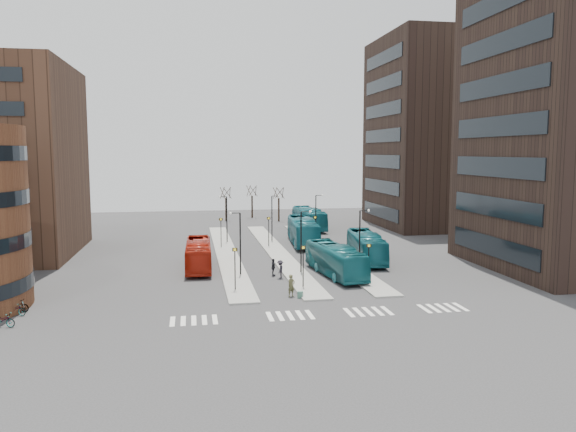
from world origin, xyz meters
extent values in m
plane|color=#2D2D2F|center=(0.00, 0.00, 0.00)|extent=(160.00, 160.00, 0.00)
cube|color=gray|center=(-4.00, 30.00, 0.07)|extent=(2.50, 45.00, 0.15)
cube|color=gray|center=(2.00, 30.00, 0.07)|extent=(2.50, 45.00, 0.15)
cube|color=gray|center=(8.00, 30.00, 0.07)|extent=(2.50, 45.00, 0.15)
cube|color=navy|center=(0.70, 8.75, 0.28)|extent=(0.53, 0.48, 0.55)
imported|color=#A11B0C|center=(-7.38, 21.99, 1.48)|extent=(2.69, 10.66, 2.96)
imported|color=#145B64|center=(5.73, 16.57, 1.52)|extent=(3.81, 11.16, 3.05)
imported|color=#166271|center=(6.27, 35.22, 1.74)|extent=(3.95, 12.72, 3.49)
imported|color=#145C68|center=(10.95, 23.09, 1.58)|extent=(4.04, 11.57, 3.15)
imported|color=#16616F|center=(10.05, 49.21, 1.67)|extent=(3.26, 12.07, 3.34)
imported|color=#47462A|center=(0.06, 9.31, 0.93)|extent=(0.81, 0.71, 1.87)
imported|color=black|center=(-7.30, 17.80, 0.86)|extent=(0.96, 0.82, 1.73)
imported|color=black|center=(-0.27, 17.38, 0.84)|extent=(0.60, 1.05, 1.68)
imported|color=black|center=(0.23, 16.23, 0.87)|extent=(0.95, 1.27, 1.74)
imported|color=gray|center=(-21.00, 4.72, 0.49)|extent=(1.98, 1.18, 0.98)
imported|color=gray|center=(-21.00, 8.42, 0.51)|extent=(1.77, 1.01, 1.02)
imported|color=gray|center=(-21.00, 7.54, 0.48)|extent=(1.93, 1.27, 0.96)
cube|color=silver|center=(-9.50, 4.00, 0.01)|extent=(0.35, 2.40, 0.01)
cube|color=silver|center=(-8.75, 4.00, 0.01)|extent=(0.35, 2.40, 0.01)
cube|color=silver|center=(-8.00, 4.00, 0.01)|extent=(0.35, 2.40, 0.01)
cube|color=silver|center=(-7.25, 4.00, 0.01)|extent=(0.35, 2.40, 0.01)
cube|color=silver|center=(-6.50, 4.00, 0.01)|extent=(0.35, 2.40, 0.01)
cube|color=silver|center=(-2.50, 4.00, 0.01)|extent=(0.35, 2.40, 0.01)
cube|color=silver|center=(-1.75, 4.00, 0.01)|extent=(0.35, 2.40, 0.01)
cube|color=silver|center=(-1.00, 4.00, 0.01)|extent=(0.35, 2.40, 0.01)
cube|color=silver|center=(-0.25, 4.00, 0.01)|extent=(0.35, 2.40, 0.01)
cube|color=silver|center=(0.50, 4.00, 0.01)|extent=(0.35, 2.40, 0.01)
cube|color=silver|center=(3.50, 4.00, 0.01)|extent=(0.35, 2.40, 0.01)
cube|color=silver|center=(4.25, 4.00, 0.01)|extent=(0.35, 2.40, 0.01)
cube|color=silver|center=(5.00, 4.00, 0.01)|extent=(0.35, 2.40, 0.01)
cube|color=silver|center=(5.75, 4.00, 0.01)|extent=(0.35, 2.40, 0.01)
cube|color=silver|center=(6.50, 4.00, 0.01)|extent=(0.35, 2.40, 0.01)
cube|color=silver|center=(9.50, 4.00, 0.01)|extent=(0.35, 2.40, 0.01)
cube|color=silver|center=(10.25, 4.00, 0.01)|extent=(0.35, 2.40, 0.01)
cube|color=silver|center=(11.00, 4.00, 0.01)|extent=(0.35, 2.40, 0.01)
cube|color=silver|center=(11.75, 4.00, 0.01)|extent=(0.35, 2.40, 0.01)
cube|color=silver|center=(12.50, 4.00, 0.01)|extent=(0.35, 2.40, 0.01)
cube|color=black|center=(21.94, 16.00, 2.50)|extent=(0.12, 16.00, 2.00)
cube|color=black|center=(21.94, 16.00, 6.50)|extent=(0.12, 16.00, 2.00)
cube|color=black|center=(21.94, 16.00, 10.50)|extent=(0.12, 16.00, 2.00)
cube|color=black|center=(21.94, 16.00, 14.50)|extent=(0.12, 16.00, 2.00)
cube|color=black|center=(21.94, 16.00, 18.50)|extent=(0.12, 16.00, 2.00)
cube|color=black|center=(21.94, 16.00, 22.50)|extent=(0.12, 16.00, 2.00)
cube|color=black|center=(21.94, 16.00, 26.50)|extent=(0.12, 16.00, 2.00)
cube|color=black|center=(32.00, 50.00, 15.00)|extent=(20.00, 20.00, 30.00)
cube|color=black|center=(21.94, 50.00, 2.50)|extent=(0.12, 16.00, 2.00)
cube|color=black|center=(21.94, 50.00, 6.50)|extent=(0.12, 16.00, 2.00)
cube|color=black|center=(21.94, 50.00, 10.50)|extent=(0.12, 16.00, 2.00)
cube|color=black|center=(21.94, 50.00, 14.50)|extent=(0.12, 16.00, 2.00)
cube|color=black|center=(21.94, 50.00, 18.50)|extent=(0.12, 16.00, 2.00)
cube|color=black|center=(21.94, 50.00, 22.50)|extent=(0.12, 16.00, 2.00)
cube|color=black|center=(21.94, 50.00, 26.50)|extent=(0.12, 16.00, 2.00)
cylinder|color=black|center=(-4.40, 12.00, 1.90)|extent=(0.10, 0.10, 3.50)
cube|color=black|center=(-4.40, 12.00, 3.65)|extent=(0.45, 0.10, 0.30)
cube|color=yellow|center=(-4.40, 11.94, 3.65)|extent=(0.20, 0.02, 0.20)
cylinder|color=black|center=(-4.40, 34.00, 1.90)|extent=(0.10, 0.10, 3.50)
cube|color=black|center=(-4.40, 34.00, 3.65)|extent=(0.45, 0.10, 0.30)
cube|color=yellow|center=(-4.40, 33.94, 3.65)|extent=(0.20, 0.02, 0.20)
cylinder|color=black|center=(1.60, 12.00, 1.90)|extent=(0.10, 0.10, 3.50)
cube|color=black|center=(1.60, 12.00, 3.65)|extent=(0.45, 0.10, 0.30)
cube|color=yellow|center=(1.60, 11.94, 3.65)|extent=(0.20, 0.02, 0.20)
cylinder|color=black|center=(1.60, 34.00, 1.90)|extent=(0.10, 0.10, 3.50)
cube|color=black|center=(1.60, 34.00, 3.65)|extent=(0.45, 0.10, 0.30)
cube|color=yellow|center=(1.60, 33.94, 3.65)|extent=(0.20, 0.02, 0.20)
cylinder|color=black|center=(7.60, 12.00, 1.90)|extent=(0.10, 0.10, 3.50)
cube|color=black|center=(7.60, 12.00, 3.65)|extent=(0.45, 0.10, 0.30)
cube|color=yellow|center=(7.60, 11.94, 3.65)|extent=(0.20, 0.02, 0.20)
cylinder|color=black|center=(7.60, 34.00, 1.90)|extent=(0.10, 0.10, 3.50)
cube|color=black|center=(7.60, 34.00, 3.65)|extent=(0.45, 0.10, 0.30)
cube|color=yellow|center=(7.60, 33.94, 3.65)|extent=(0.20, 0.02, 0.20)
cylinder|color=black|center=(-3.40, 18.00, 3.15)|extent=(0.14, 0.14, 6.00)
cylinder|color=black|center=(-3.85, 18.00, 6.15)|extent=(0.90, 0.08, 0.08)
sphere|color=silver|center=(-4.30, 18.00, 6.15)|extent=(0.24, 0.24, 0.24)
cylinder|color=black|center=(-3.40, 38.00, 3.15)|extent=(0.14, 0.14, 6.00)
cylinder|color=black|center=(-3.85, 38.00, 6.15)|extent=(0.90, 0.08, 0.08)
sphere|color=silver|center=(-4.30, 38.00, 6.15)|extent=(0.24, 0.24, 0.24)
cylinder|color=black|center=(2.60, 18.00, 3.15)|extent=(0.14, 0.14, 6.00)
cylinder|color=black|center=(3.05, 18.00, 6.15)|extent=(0.90, 0.08, 0.08)
sphere|color=silver|center=(3.50, 18.00, 6.15)|extent=(0.24, 0.24, 0.24)
cylinder|color=black|center=(2.60, 38.00, 3.15)|extent=(0.14, 0.14, 6.00)
cylinder|color=black|center=(3.05, 38.00, 6.15)|extent=(0.90, 0.08, 0.08)
sphere|color=silver|center=(3.50, 38.00, 6.15)|extent=(0.24, 0.24, 0.24)
cylinder|color=black|center=(8.60, 18.00, 3.15)|extent=(0.14, 0.14, 6.00)
cylinder|color=black|center=(9.05, 18.00, 6.15)|extent=(0.90, 0.08, 0.08)
sphere|color=silver|center=(9.50, 18.00, 6.15)|extent=(0.24, 0.24, 0.24)
cylinder|color=black|center=(8.60, 38.00, 3.15)|extent=(0.14, 0.14, 6.00)
cylinder|color=black|center=(9.05, 38.00, 6.15)|extent=(0.90, 0.08, 0.08)
sphere|color=silver|center=(9.50, 38.00, 6.15)|extent=(0.24, 0.24, 0.24)
cylinder|color=black|center=(-2.00, 62.00, 2.00)|extent=(0.30, 0.30, 4.00)
cylinder|color=black|center=(-1.30, 62.00, 4.90)|extent=(0.10, 1.56, 1.95)
cylinder|color=black|center=(-1.78, 62.67, 4.90)|extent=(1.48, 0.59, 1.97)
cylinder|color=black|center=(-2.57, 62.41, 4.90)|extent=(0.90, 1.31, 1.99)
cylinder|color=black|center=(-2.57, 61.59, 4.90)|extent=(0.89, 1.31, 1.99)
cylinder|color=black|center=(-1.79, 61.33, 4.90)|extent=(1.48, 0.58, 1.97)
cylinder|color=black|center=(3.00, 66.00, 2.00)|extent=(0.30, 0.30, 4.00)
cylinder|color=black|center=(3.70, 66.00, 4.90)|extent=(0.10, 1.56, 1.95)
cylinder|color=black|center=(3.22, 66.67, 4.90)|extent=(1.48, 0.59, 1.97)
cylinder|color=black|center=(2.43, 66.41, 4.90)|extent=(0.90, 1.31, 1.99)
cylinder|color=black|center=(2.43, 65.59, 4.90)|extent=(0.89, 1.31, 1.99)
cylinder|color=black|center=(3.21, 65.33, 4.90)|extent=(1.48, 0.58, 1.97)
cylinder|color=black|center=(7.00, 60.00, 2.00)|extent=(0.30, 0.30, 4.00)
cylinder|color=black|center=(7.70, 60.00, 4.90)|extent=(0.10, 1.56, 1.95)
cylinder|color=black|center=(7.22, 60.67, 4.90)|extent=(1.48, 0.59, 1.97)
cylinder|color=black|center=(6.43, 60.41, 4.90)|extent=(0.90, 1.31, 1.99)
cylinder|color=black|center=(6.43, 59.59, 4.90)|extent=(0.89, 1.31, 1.99)
cylinder|color=black|center=(7.21, 59.33, 4.90)|extent=(1.48, 0.58, 1.97)
camera|label=1|loc=(-8.06, -35.59, 12.02)|focal=35.00mm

